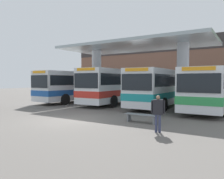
{
  "coord_description": "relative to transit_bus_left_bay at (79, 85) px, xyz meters",
  "views": [
    {
      "loc": [
        8.78,
        -9.21,
        2.29
      ],
      "look_at": [
        0.0,
        4.67,
        1.6
      ],
      "focal_mm": 35.0,
      "sensor_mm": 36.0,
      "label": 1
    }
  ],
  "objects": [
    {
      "name": "townhouse_backdrop",
      "position": [
        6.92,
        16.16,
        3.46
      ],
      "size": [
        40.0,
        0.58,
        8.99
      ],
      "color": "brown",
      "rests_on": "ground_plane"
    },
    {
      "name": "transit_bus_center_bay",
      "position": [
        4.57,
        1.22,
        0.07
      ],
      "size": [
        2.96,
        11.65,
        3.31
      ],
      "rotation": [
        0.0,
        0.0,
        3.17
      ],
      "color": "silver",
      "rests_on": "ground_plane"
    },
    {
      "name": "station_canopy",
      "position": [
        6.92,
        -0.34,
        2.76
      ],
      "size": [
        13.5,
        6.35,
        5.5
      ],
      "color": "silver",
      "rests_on": "ground_plane"
    },
    {
      "name": "ground_plane",
      "position": [
        6.92,
        -8.84,
        -1.78
      ],
      "size": [
        100.0,
        100.0,
        0.0
      ],
      "primitive_type": "plane",
      "color": "#605B56"
    },
    {
      "name": "transit_bus_far_right_bay",
      "position": [
        13.1,
        0.85,
        -0.04
      ],
      "size": [
        3.01,
        11.74,
        3.1
      ],
      "rotation": [
        0.0,
        0.0,
        3.16
      ],
      "color": "silver",
      "rests_on": "ground_plane"
    },
    {
      "name": "pedestrian_waiting",
      "position": [
        12.32,
        -8.92,
        -0.78
      ],
      "size": [
        0.6,
        0.35,
        1.63
      ],
      "rotation": [
        0.0,
        0.0,
        0.3
      ],
      "color": "#333856",
      "rests_on": "ground_plane"
    },
    {
      "name": "transit_bus_right_bay",
      "position": [
        9.17,
        0.85,
        -0.01
      ],
      "size": [
        2.78,
        11.32,
        3.16
      ],
      "rotation": [
        0.0,
        0.0,
        3.15
      ],
      "color": "silver",
      "rests_on": "ground_plane"
    },
    {
      "name": "waiting_bench_near_pillar",
      "position": [
        10.78,
        -7.28,
        -1.43
      ],
      "size": [
        1.88,
        0.44,
        0.46
      ],
      "color": "slate",
      "rests_on": "ground_plane"
    },
    {
      "name": "transit_bus_left_bay",
      "position": [
        0.0,
        0.0,
        0.0
      ],
      "size": [
        2.97,
        10.33,
        3.18
      ],
      "rotation": [
        0.0,
        0.0,
        3.1
      ],
      "color": "silver",
      "rests_on": "ground_plane"
    }
  ]
}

